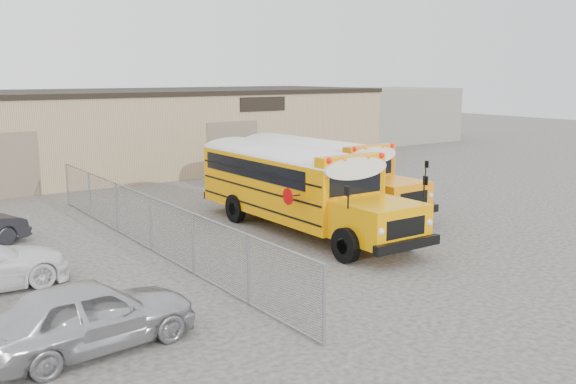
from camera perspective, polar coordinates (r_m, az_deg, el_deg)
ground at (r=21.79m, az=5.89°, el=-4.50°), size 120.00×120.00×0.00m
warehouse at (r=38.58m, az=-13.89°, el=5.38°), size 30.20×10.20×4.67m
chainlink_fence at (r=20.98m, az=-12.14°, el=-2.73°), size 0.07×18.07×1.81m
distant_building_right at (r=55.07m, az=8.58°, el=6.84°), size 10.00×8.00×4.40m
school_bus_left at (r=28.59m, az=-6.83°, el=2.72°), size 3.17×10.54×3.08m
school_bus_right at (r=32.32m, az=-3.86°, el=3.47°), size 3.07×9.95×2.89m
tarp_bundle at (r=22.54m, az=7.34°, el=-2.17°), size 1.08×1.02×1.38m
car_silver at (r=13.96m, az=-17.30°, el=-10.40°), size 4.59×2.22×1.51m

